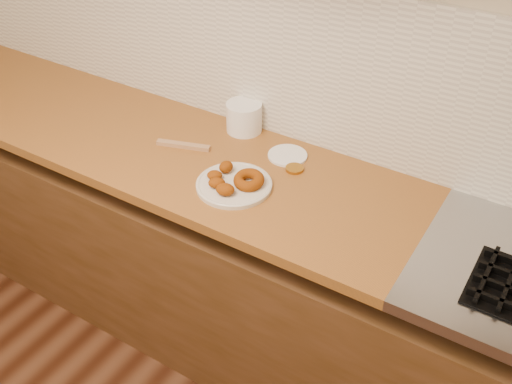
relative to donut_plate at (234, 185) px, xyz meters
The scene contains 11 objects.
wall_back 0.61m from the donut_plate, 71.89° to the left, with size 4.00×0.02×2.70m, color #BAAB8B.
base_cabinet 0.54m from the donut_plate, 34.58° to the left, with size 3.60×0.60×0.77m, color brown.
butcher_block 0.53m from the donut_plate, behind, with size 2.30×0.62×0.04m, color #985A20.
backsplash 0.50m from the donut_plate, 71.37° to the left, with size 3.60×0.02×0.60m, color silver.
donut_plate is the anchor object (origin of this frame).
ring_donut 0.06m from the donut_plate, 25.90° to the left, with size 0.11×0.11×0.04m, color #793A0A.
fried_dough_chunks 0.05m from the donut_plate, 142.82° to the right, with size 0.15×0.17×0.04m.
plastic_tub 0.38m from the donut_plate, 117.43° to the left, with size 0.14×0.14×0.11m, color white.
tub_lid 0.27m from the donut_plate, 76.43° to the left, with size 0.14×0.14×0.01m, color white.
brass_jar_lid 0.23m from the donut_plate, 57.27° to the left, with size 0.06×0.06×0.01m, color #A36F21.
wooden_utensil 0.32m from the donut_plate, 160.07° to the left, with size 0.21×0.03×0.02m, color #AB7D53.
Camera 1 is at (0.79, 0.25, 2.10)m, focal length 42.00 mm.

